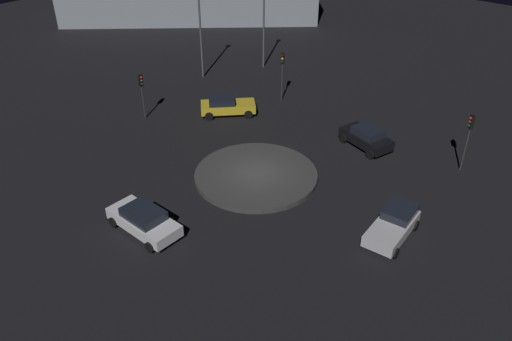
{
  "coord_description": "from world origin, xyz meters",
  "views": [
    {
      "loc": [
        -18.35,
        21.71,
        18.51
      ],
      "look_at": [
        0.0,
        0.0,
        0.53
      ],
      "focal_mm": 35.78,
      "sensor_mm": 36.0,
      "label": 1
    }
  ],
  "objects": [
    {
      "name": "ground_plane",
      "position": [
        0.0,
        0.0,
        0.0
      ],
      "size": [
        112.67,
        112.67,
        0.0
      ],
      "primitive_type": "plane",
      "color": "black"
    },
    {
      "name": "roundabout_island",
      "position": [
        0.0,
        0.0,
        0.17
      ],
      "size": [
        8.16,
        8.16,
        0.34
      ],
      "primitive_type": "cylinder",
      "color": "#383838",
      "rests_on": "ground_plane"
    },
    {
      "name": "car_white",
      "position": [
        1.2,
        8.4,
        0.79
      ],
      "size": [
        4.61,
        2.16,
        1.52
      ],
      "rotation": [
        0.0,
        0.0,
        -0.02
      ],
      "color": "white",
      "rests_on": "ground_plane"
    },
    {
      "name": "car_yellow",
      "position": [
        7.94,
        -5.7,
        0.77
      ],
      "size": [
        4.33,
        4.4,
        1.46
      ],
      "rotation": [
        0.0,
        0.0,
        3.95
      ],
      "color": "gold",
      "rests_on": "ground_plane"
    },
    {
      "name": "car_silver",
      "position": [
        -9.75,
        -0.37,
        0.75
      ],
      "size": [
        2.25,
        4.16,
        1.45
      ],
      "rotation": [
        0.0,
        0.0,
        1.65
      ],
      "color": "silver",
      "rests_on": "ground_plane"
    },
    {
      "name": "car_black",
      "position": [
        -3.49,
        -8.27,
        0.82
      ],
      "size": [
        4.27,
        2.93,
        1.56
      ],
      "rotation": [
        0.0,
        0.0,
        2.86
      ],
      "color": "black",
      "rests_on": "ground_plane"
    },
    {
      "name": "traffic_light_southwest",
      "position": [
        -9.99,
        -9.68,
        2.91
      ],
      "size": [
        0.39,
        0.39,
        4.09
      ],
      "rotation": [
        0.0,
        0.0,
        0.77
      ],
      "color": "#2D2D2D",
      "rests_on": "ground_plane"
    },
    {
      "name": "traffic_light_east",
      "position": [
        12.52,
        -0.93,
        2.66
      ],
      "size": [
        0.37,
        0.32,
        3.72
      ],
      "rotation": [
        0.0,
        0.0,
        3.07
      ],
      "color": "#2D2D2D",
      "rests_on": "ground_plane"
    },
    {
      "name": "traffic_light_southeast",
      "position": [
        6.22,
        -10.77,
        3.02
      ],
      "size": [
        0.37,
        0.4,
        4.25
      ],
      "rotation": [
        0.0,
        0.0,
        2.09
      ],
      "color": "#2D2D2D",
      "rests_on": "ground_plane"
    },
    {
      "name": "streetlamp_southeast",
      "position": [
        15.25,
        -10.19,
        6.1
      ],
      "size": [
        0.56,
        0.56,
        9.22
      ],
      "color": "#4C4C51",
      "rests_on": "ground_plane"
    },
    {
      "name": "streetlamp_southeast_near",
      "position": [
        12.52,
        -15.96,
        5.48
      ],
      "size": [
        0.51,
        0.51,
        8.51
      ],
      "color": "#4C4C51",
      "rests_on": "ground_plane"
    }
  ]
}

